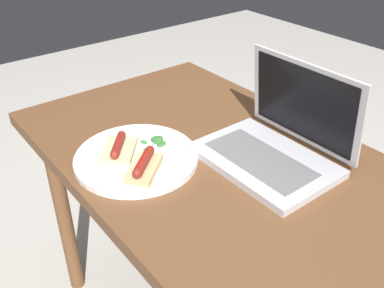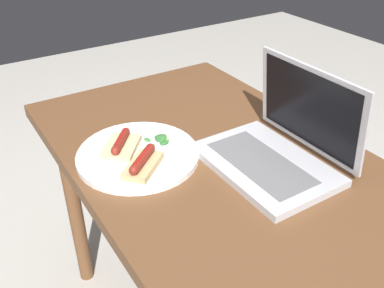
{
  "view_description": "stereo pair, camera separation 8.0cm",
  "coord_description": "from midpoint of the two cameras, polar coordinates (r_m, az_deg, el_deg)",
  "views": [
    {
      "loc": [
        0.57,
        -0.59,
        1.29
      ],
      "look_at": [
        -0.09,
        -0.08,
        0.77
      ],
      "focal_mm": 40.0,
      "sensor_mm": 36.0,
      "label": 1
    },
    {
      "loc": [
        0.61,
        -0.52,
        1.29
      ],
      "look_at": [
        -0.09,
        -0.08,
        0.77
      ],
      "focal_mm": 40.0,
      "sensor_mm": 36.0,
      "label": 2
    }
  ],
  "objects": [
    {
      "name": "desk",
      "position": [
        1.04,
        8.31,
        -7.7
      ],
      "size": [
        1.25,
        0.66,
        0.71
      ],
      "color": "brown",
      "rests_on": "ground_plane"
    },
    {
      "name": "laptop",
      "position": [
        1.02,
        13.52,
        -0.56
      ],
      "size": [
        0.32,
        0.25,
        0.23
      ],
      "color": "#B7B7BC",
      "rests_on": "desk"
    },
    {
      "name": "plate",
      "position": [
        1.03,
        -5.04,
        -1.43
      ],
      "size": [
        0.29,
        0.29,
        0.02
      ],
      "color": "white",
      "rests_on": "desk"
    },
    {
      "name": "sausage_toast_left",
      "position": [
        1.04,
        -7.28,
        -0.18
      ],
      "size": [
        0.13,
        0.13,
        0.04
      ],
      "rotation": [
        0.0,
        0.0,
        2.43
      ],
      "color": "#D6B784",
      "rests_on": "plate"
    },
    {
      "name": "sausage_toast_middle",
      "position": [
        0.96,
        -4.24,
        -2.62
      ],
      "size": [
        0.12,
        0.12,
        0.04
      ],
      "rotation": [
        0.0,
        0.0,
        5.41
      ],
      "color": "tan",
      "rests_on": "plate"
    },
    {
      "name": "salad_pile",
      "position": [
        1.07,
        -2.19,
        0.54
      ],
      "size": [
        0.06,
        0.07,
        0.01
      ],
      "color": "#387A33",
      "rests_on": "plate"
    }
  ]
}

